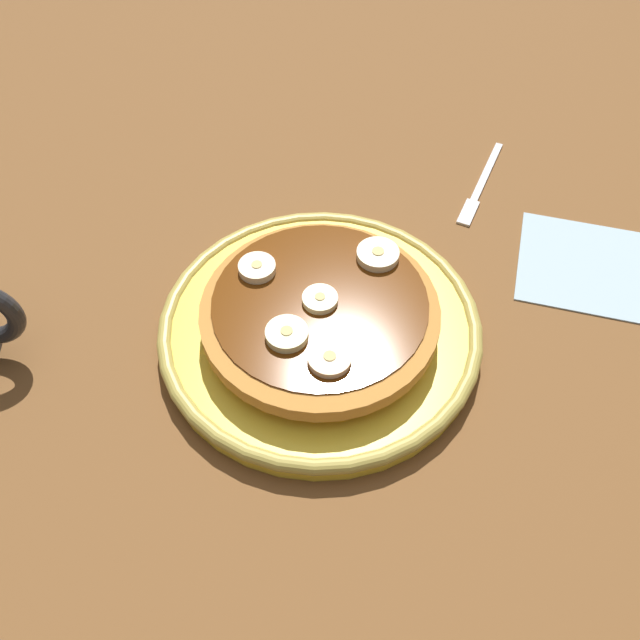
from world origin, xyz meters
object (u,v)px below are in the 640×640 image
(banana_slice_1, at_px, (330,359))
(banana_slice_2, at_px, (287,334))
(banana_slice_4, at_px, (257,268))
(pancake_stack, at_px, (319,313))
(banana_slice_3, at_px, (378,255))
(napkin, at_px, (583,265))
(plate, at_px, (320,328))
(banana_slice_0, at_px, (319,296))
(fork, at_px, (480,186))

(banana_slice_1, relative_size, banana_slice_2, 1.00)
(banana_slice_1, height_order, banana_slice_4, banana_slice_4)
(pancake_stack, bearing_deg, banana_slice_3, 46.72)
(banana_slice_3, distance_m, napkin, 0.19)
(plate, height_order, banana_slice_2, banana_slice_2)
(banana_slice_0, height_order, banana_slice_3, banana_slice_3)
(banana_slice_3, distance_m, banana_slice_4, 0.10)
(banana_slice_2, bearing_deg, banana_slice_4, 113.28)
(pancake_stack, distance_m, napkin, 0.25)
(banana_slice_3, height_order, fork, banana_slice_3)
(banana_slice_1, xyz_separation_m, banana_slice_4, (-0.06, 0.08, 0.00))
(fork, bearing_deg, napkin, -51.87)
(banana_slice_3, distance_m, fork, 0.18)
(plate, xyz_separation_m, pancake_stack, (-0.00, -0.00, 0.02))
(banana_slice_2, relative_size, banana_slice_4, 1.07)
(fork, bearing_deg, plate, -128.79)
(banana_slice_0, distance_m, banana_slice_1, 0.06)
(banana_slice_0, distance_m, banana_slice_4, 0.06)
(napkin, height_order, fork, fork)
(banana_slice_0, height_order, banana_slice_4, banana_slice_4)
(banana_slice_4, distance_m, napkin, 0.29)
(banana_slice_0, xyz_separation_m, fork, (0.15, 0.18, -0.04))
(banana_slice_3, relative_size, napkin, 0.31)
(banana_slice_2, bearing_deg, pancake_stack, 56.66)
(banana_slice_3, bearing_deg, banana_slice_1, -109.38)
(plate, height_order, banana_slice_0, banana_slice_0)
(napkin, bearing_deg, banana_slice_1, -147.52)
(pancake_stack, bearing_deg, banana_slice_0, 86.59)
(banana_slice_4, bearing_deg, plate, -30.45)
(napkin, bearing_deg, banana_slice_2, -154.55)
(pancake_stack, xyz_separation_m, banana_slice_0, (0.00, 0.00, 0.02))
(banana_slice_3, bearing_deg, banana_slice_2, -129.57)
(plate, distance_m, pancake_stack, 0.02)
(plate, bearing_deg, banana_slice_0, 104.16)
(pancake_stack, xyz_separation_m, banana_slice_1, (0.01, -0.05, 0.02))
(pancake_stack, bearing_deg, plate, 43.09)
(banana_slice_3, height_order, napkin, banana_slice_3)
(plate, distance_m, banana_slice_4, 0.07)
(banana_slice_1, height_order, banana_slice_2, banana_slice_2)
(banana_slice_2, height_order, banana_slice_4, same)
(banana_slice_0, xyz_separation_m, banana_slice_3, (0.05, 0.04, 0.00))
(plate, height_order, pancake_stack, pancake_stack)
(plate, xyz_separation_m, banana_slice_3, (0.04, 0.05, 0.04))
(banana_slice_1, xyz_separation_m, napkin, (0.22, 0.14, -0.04))
(plate, height_order, banana_slice_4, banana_slice_4)
(banana_slice_2, relative_size, napkin, 0.29)
(pancake_stack, distance_m, banana_slice_4, 0.06)
(banana_slice_1, bearing_deg, pancake_stack, 100.28)
(banana_slice_0, relative_size, banana_slice_3, 0.80)
(plate, bearing_deg, pancake_stack, -136.91)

